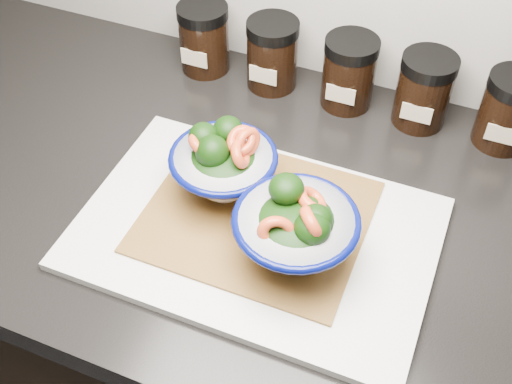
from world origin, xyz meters
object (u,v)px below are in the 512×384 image
at_px(bowl_left, 223,164).
at_px(spice_jar_a, 204,38).
at_px(spice_jar_d, 424,90).
at_px(spice_jar_c, 349,72).
at_px(cutting_board, 256,233).
at_px(spice_jar_e, 509,110).
at_px(spice_jar_b, 272,54).
at_px(bowl_right, 296,230).

distance_m(bowl_left, spice_jar_a, 0.30).
relative_size(spice_jar_a, spice_jar_d, 1.00).
xyz_separation_m(spice_jar_a, spice_jar_c, (0.24, 0.00, 0.00)).
distance_m(cutting_board, spice_jar_d, 0.34).
bearing_deg(spice_jar_e, spice_jar_a, 180.00).
relative_size(spice_jar_c, spice_jar_e, 1.00).
distance_m(bowl_left, spice_jar_b, 0.26).
distance_m(spice_jar_a, spice_jar_d, 0.36).
bearing_deg(spice_jar_c, spice_jar_b, 180.00).
bearing_deg(spice_jar_a, bowl_right, -49.84).
xyz_separation_m(cutting_board, spice_jar_a, (-0.22, 0.31, 0.05)).
relative_size(bowl_left, spice_jar_d, 1.25).
xyz_separation_m(spice_jar_c, spice_jar_e, (0.24, 0.00, 0.00)).
bearing_deg(cutting_board, spice_jar_c, 84.95).
distance_m(bowl_right, spice_jar_a, 0.43).
bearing_deg(cutting_board, spice_jar_a, 125.25).
bearing_deg(spice_jar_b, spice_jar_e, 0.00).
xyz_separation_m(bowl_right, spice_jar_c, (-0.03, 0.33, -0.01)).
height_order(cutting_board, spice_jar_d, spice_jar_d).
bearing_deg(cutting_board, spice_jar_b, 107.73).
height_order(cutting_board, bowl_left, bowl_left).
xyz_separation_m(spice_jar_b, spice_jar_c, (0.12, 0.00, 0.00)).
relative_size(bowl_left, spice_jar_e, 1.25).
distance_m(cutting_board, bowl_left, 0.10).
xyz_separation_m(bowl_left, spice_jar_b, (-0.03, 0.26, -0.01)).
xyz_separation_m(cutting_board, bowl_right, (0.06, -0.02, 0.06)).
distance_m(spice_jar_b, spice_jar_c, 0.12).
bearing_deg(spice_jar_b, cutting_board, -72.27).
relative_size(bowl_right, spice_jar_e, 1.34).
height_order(cutting_board, spice_jar_a, spice_jar_a).
bearing_deg(spice_jar_a, cutting_board, -54.75).
bearing_deg(spice_jar_e, spice_jar_b, 180.00).
bearing_deg(spice_jar_a, spice_jar_d, 0.00).
bearing_deg(spice_jar_d, bowl_right, -104.04).
height_order(spice_jar_a, spice_jar_e, same).
height_order(spice_jar_b, spice_jar_d, same).
relative_size(cutting_board, spice_jar_a, 3.98).
xyz_separation_m(spice_jar_b, spice_jar_d, (0.24, 0.00, 0.00)).
distance_m(spice_jar_a, spice_jar_b, 0.12).
distance_m(spice_jar_c, spice_jar_e, 0.24).
xyz_separation_m(bowl_right, spice_jar_a, (-0.28, 0.33, -0.01)).
bearing_deg(spice_jar_e, cutting_board, -130.70).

